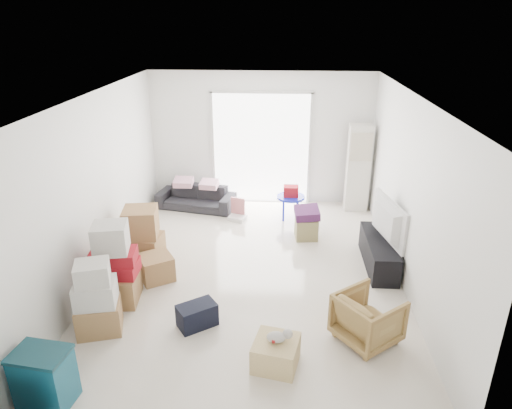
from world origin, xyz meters
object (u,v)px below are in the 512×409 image
object	(u,v)px
sofa	(196,194)
ottoman	(306,228)
television	(381,235)
tv_console	(379,253)
armchair	(368,316)
ac_tower	(358,168)
kids_table	(291,195)
wood_crate	(276,353)
storage_bins	(44,377)

from	to	relation	value
sofa	ottoman	distance (m)	2.53
television	sofa	size ratio (longest dim) A/B	0.72
television	sofa	distance (m)	3.95
tv_console	armchair	distance (m)	1.89
television	ottoman	distance (m)	1.47
ac_tower	tv_console	world-z (taller)	ac_tower
ottoman	kids_table	distance (m)	0.92
tv_console	wood_crate	world-z (taller)	tv_console
ac_tower	wood_crate	distance (m)	4.92
armchair	ottoman	xyz separation A→B (m)	(-0.63, 2.74, -0.15)
ac_tower	ottoman	size ratio (longest dim) A/B	4.58
ac_tower	television	world-z (taller)	ac_tower
television	kids_table	distance (m)	2.22
wood_crate	television	bearing A→B (deg)	56.02
armchair	ottoman	size ratio (longest dim) A/B	1.80
ac_tower	storage_bins	size ratio (longest dim) A/B	2.76
tv_console	sofa	world-z (taller)	sofa
sofa	tv_console	bearing A→B (deg)	-20.82
sofa	ottoman	xyz separation A→B (m)	(2.21, -1.23, -0.12)
kids_table	sofa	bearing A→B (deg)	168.41
ottoman	wood_crate	size ratio (longest dim) A/B	0.78
wood_crate	ac_tower	bearing A→B (deg)	71.74
ac_tower	television	size ratio (longest dim) A/B	1.54
television	armchair	distance (m)	1.90
sofa	armchair	size ratio (longest dim) A/B	2.29
television	wood_crate	world-z (taller)	television
ottoman	kids_table	bearing A→B (deg)	108.38
ac_tower	storage_bins	world-z (taller)	ac_tower
television	sofa	bearing A→B (deg)	45.39
ac_tower	wood_crate	size ratio (longest dim) A/B	3.59
armchair	ottoman	world-z (taller)	armchair
storage_bins	wood_crate	bearing A→B (deg)	16.37
television	wood_crate	distance (m)	2.84
armchair	ac_tower	bearing A→B (deg)	-43.92
ac_tower	sofa	world-z (taller)	ac_tower
ac_tower	sofa	size ratio (longest dim) A/B	1.11
storage_bins	kids_table	size ratio (longest dim) A/B	0.95
armchair	tv_console	bearing A→B (deg)	-52.58
sofa	ottoman	world-z (taller)	sofa
television	armchair	bearing A→B (deg)	153.62
ac_tower	television	xyz separation A→B (m)	(0.05, -2.28, -0.35)
television	sofa	world-z (taller)	sofa
television	wood_crate	bearing A→B (deg)	134.21
armchair	kids_table	distance (m)	3.68
tv_console	armchair	world-z (taller)	armchair
ac_tower	kids_table	distance (m)	1.49
storage_bins	wood_crate	distance (m)	2.43
ac_tower	armchair	distance (m)	4.17
tv_console	wood_crate	distance (m)	2.82
wood_crate	armchair	bearing A→B (deg)	24.68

